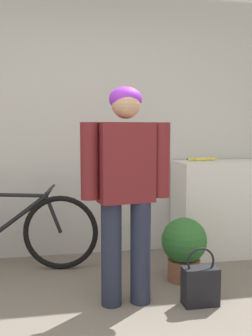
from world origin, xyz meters
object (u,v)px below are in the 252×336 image
bicycle (2,231)px  person (126,181)px  potted_plant (184,246)px  handbag (200,285)px  banana (202,159)px

bicycle → person: bearing=-33.8°
bicycle → potted_plant: bicycle is taller
bicycle → potted_plant: (1.54, -0.54, -0.07)m
handbag → bicycle: bearing=145.9°
potted_plant → bicycle: bearing=160.8°
handbag → potted_plant: potted_plant is taller
bicycle → banana: (1.95, 0.15, 0.61)m
potted_plant → banana: bearing=58.7°
bicycle → banana: bearing=13.0°
handbag → person: bearing=166.4°
person → potted_plant: person is taller
bicycle → handbag: (1.50, -1.01, -0.21)m
banana → handbag: (-0.46, -1.16, -0.82)m
handbag → potted_plant: size_ratio=0.80×
person → handbag: (0.53, -0.13, -0.76)m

